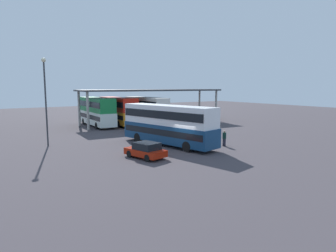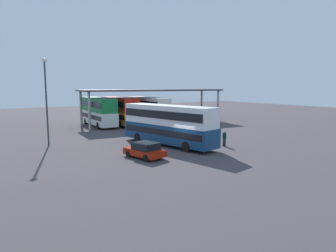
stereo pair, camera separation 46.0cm
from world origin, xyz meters
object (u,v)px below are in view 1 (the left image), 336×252
object	(u,v)px
parked_hatchback	(146,150)
double_decker_mid_row	(118,110)
double_decker_main	(168,123)
double_decker_far_right	(146,109)
double_decker_near_canopy	(97,111)
lamppost_tall	(45,92)
pedestrian_waiting	(224,138)

from	to	relation	value
parked_hatchback	double_decker_mid_row	world-z (taller)	double_decker_mid_row
double_decker_main	double_decker_far_right	distance (m)	17.83
double_decker_near_canopy	double_decker_main	bearing A→B (deg)	-175.90
double_decker_near_canopy	lamppost_tall	xyz separation A→B (m)	(-9.61, -12.08, 3.09)
double_decker_main	lamppost_tall	world-z (taller)	lamppost_tall
double_decker_main	parked_hatchback	distance (m)	6.14
pedestrian_waiting	lamppost_tall	bearing A→B (deg)	56.22
parked_hatchback	double_decker_far_right	world-z (taller)	double_decker_far_right
double_decker_far_right	pedestrian_waiting	xyz separation A→B (m)	(-2.12, -20.13, -1.56)
double_decker_near_canopy	lamppost_tall	bearing A→B (deg)	142.70
lamppost_tall	pedestrian_waiting	xyz separation A→B (m)	(15.07, -9.86, -4.68)
double_decker_far_right	pedestrian_waiting	size ratio (longest dim) A/B	6.55
double_decker_near_canopy	double_decker_far_right	xyz separation A→B (m)	(7.58, -1.81, -0.02)
lamppost_tall	double_decker_far_right	bearing A→B (deg)	30.87
pedestrian_waiting	double_decker_main	bearing A→B (deg)	51.06
parked_hatchback	double_decker_near_canopy	distance (m)	22.39
double_decker_main	pedestrian_waiting	bearing A→B (deg)	-140.43
double_decker_main	double_decker_near_canopy	world-z (taller)	double_decker_near_canopy
double_decker_main	lamppost_tall	size ratio (longest dim) A/B	1.33
double_decker_near_canopy	lamppost_tall	size ratio (longest dim) A/B	1.16
double_decker_far_right	pedestrian_waiting	distance (m)	20.30
double_decker_mid_row	pedestrian_waiting	bearing A→B (deg)	-173.14
double_decker_main	double_decker_near_canopy	bearing A→B (deg)	-9.18
parked_hatchback	double_decker_far_right	xyz separation A→B (m)	(11.31, 20.21, 1.68)
double_decker_near_canopy	lamppost_tall	distance (m)	15.74
double_decker_main	double_decker_far_right	bearing A→B (deg)	-33.97
parked_hatchback	pedestrian_waiting	xyz separation A→B (m)	(9.19, 0.08, 0.13)
double_decker_mid_row	pedestrian_waiting	world-z (taller)	double_decker_mid_row
double_decker_main	pedestrian_waiting	distance (m)	5.96
parked_hatchback	double_decker_far_right	size ratio (longest dim) A/B	0.37
double_decker_mid_row	double_decker_far_right	distance (m)	4.50
double_decker_main	double_decker_far_right	xyz separation A→B (m)	(6.65, 16.55, 0.09)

